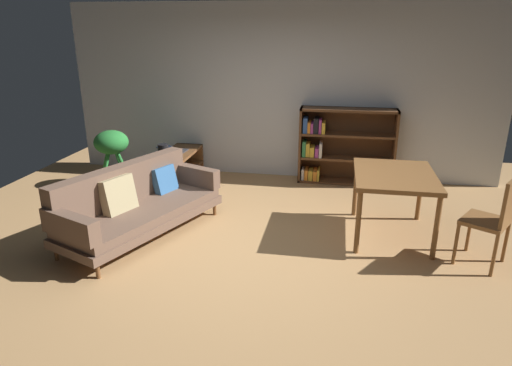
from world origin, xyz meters
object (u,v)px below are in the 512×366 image
open_laptop (174,150)px  desk_speaker (163,152)px  media_console (178,170)px  bookshelf (340,146)px  dining_chair_near (494,217)px  dining_table (394,180)px  potted_floor_plant (112,148)px  fabric_couch (136,203)px

open_laptop → desk_speaker: (0.02, -0.48, 0.09)m
media_console → open_laptop: 0.31m
open_laptop → bookshelf: size_ratio=0.30×
media_console → dining_chair_near: dining_chair_near is taller
desk_speaker → dining_table: (3.12, -0.89, 0.06)m
media_console → potted_floor_plant: size_ratio=1.46×
open_laptop → bookshelf: bearing=11.4°
dining_chair_near → open_laptop: bearing=154.5°
media_console → potted_floor_plant: (-0.96, -0.18, 0.35)m
open_laptop → dining_table: size_ratio=0.38×
open_laptop → desk_speaker: desk_speaker is taller
media_console → bookshelf: (2.44, 0.62, 0.34)m
desk_speaker → dining_table: dining_table is taller
fabric_couch → open_laptop: 1.88m
potted_floor_plant → dining_table: 4.16m
potted_floor_plant → dining_table: size_ratio=0.74×
media_console → open_laptop: open_laptop is taller
fabric_couch → potted_floor_plant: potted_floor_plant is taller
desk_speaker → bookshelf: 2.69m
media_console → desk_speaker: 0.53m
potted_floor_plant → desk_speaker: bearing=-11.6°
bookshelf → fabric_couch: bearing=-134.3°
desk_speaker → bookshelf: bookshelf is taller
fabric_couch → desk_speaker: 1.42m
media_console → dining_chair_near: size_ratio=1.30×
fabric_couch → open_laptop: bearing=96.5°
fabric_couch → desk_speaker: bearing=97.9°
dining_chair_near → bookshelf: 2.88m
dining_table → bookshelf: bookshelf is taller
desk_speaker → bookshelf: bearing=21.5°
dining_chair_near → fabric_couch: bearing=178.9°
dining_chair_near → bookshelf: bookshelf is taller
fabric_couch → desk_speaker: (-0.19, 1.38, 0.23)m
potted_floor_plant → dining_table: potted_floor_plant is taller
desk_speaker → potted_floor_plant: size_ratio=0.27×
fabric_couch → media_console: bearing=94.2°
bookshelf → media_console: bearing=-165.8°
open_laptop → dining_table: dining_table is taller
bookshelf → dining_chair_near: bearing=-58.0°
dining_table → fabric_couch: bearing=-170.4°
open_laptop → desk_speaker: bearing=-87.5°
media_console → bookshelf: bearing=14.2°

